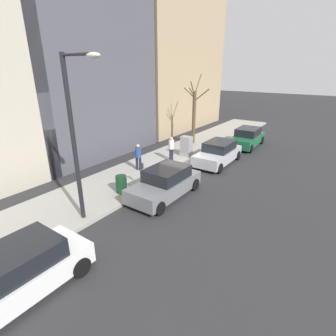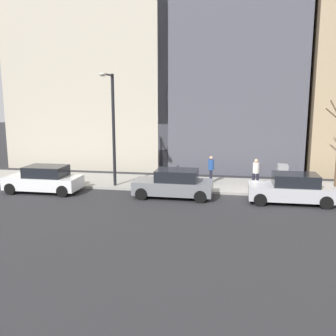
{
  "view_description": "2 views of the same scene",
  "coord_description": "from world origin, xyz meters",
  "px_view_note": "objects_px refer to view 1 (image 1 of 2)",
  "views": [
    {
      "loc": [
        -8.01,
        13.58,
        6.14
      ],
      "look_at": [
        -0.1,
        2.27,
        0.84
      ],
      "focal_mm": 28.0,
      "sensor_mm": 36.0,
      "label": 1
    },
    {
      "loc": [
        -20.4,
        0.73,
        5.18
      ],
      "look_at": [
        0.71,
        4.48,
        1.28
      ],
      "focal_mm": 40.0,
      "sensor_mm": 36.0,
      "label": 2
    }
  ],
  "objects_px": {
    "parked_car_silver": "(218,153)",
    "streetlamp": "(76,129)",
    "bare_tree": "(194,115)",
    "parked_car_green": "(247,138)",
    "pedestrian_midblock": "(138,156)",
    "parked_car_white": "(16,274)",
    "parked_car_grey": "(165,183)",
    "parking_meter": "(142,172)",
    "utility_box": "(186,146)",
    "office_block_center": "(52,2)",
    "pedestrian_near_meter": "(171,147)",
    "trash_bin": "(121,184)"
  },
  "relations": [
    {
      "from": "parked_car_grey",
      "to": "trash_bin",
      "type": "relative_size",
      "value": 4.68
    },
    {
      "from": "parked_car_white",
      "to": "streetlamp",
      "type": "xyz_separation_m",
      "value": [
        1.47,
        -3.62,
        3.28
      ]
    },
    {
      "from": "parking_meter",
      "to": "bare_tree",
      "type": "distance_m",
      "value": 9.56
    },
    {
      "from": "parked_car_white",
      "to": "parked_car_green",
      "type": "bearing_deg",
      "value": -90.22
    },
    {
      "from": "bare_tree",
      "to": "trash_bin",
      "type": "xyz_separation_m",
      "value": [
        -1.69,
        10.3,
        -1.95
      ]
    },
    {
      "from": "parked_car_grey",
      "to": "utility_box",
      "type": "bearing_deg",
      "value": -67.99
    },
    {
      "from": "parked_car_silver",
      "to": "pedestrian_near_meter",
      "type": "height_order",
      "value": "pedestrian_near_meter"
    },
    {
      "from": "streetlamp",
      "to": "pedestrian_midblock",
      "type": "bearing_deg",
      "value": -70.44
    },
    {
      "from": "parked_car_green",
      "to": "parked_car_grey",
      "type": "relative_size",
      "value": 1.01
    },
    {
      "from": "parked_car_silver",
      "to": "streetlamp",
      "type": "height_order",
      "value": "streetlamp"
    },
    {
      "from": "parked_car_silver",
      "to": "streetlamp",
      "type": "distance_m",
      "value": 10.53
    },
    {
      "from": "parking_meter",
      "to": "trash_bin",
      "type": "bearing_deg",
      "value": 68.06
    },
    {
      "from": "parked_car_white",
      "to": "pedestrian_midblock",
      "type": "relative_size",
      "value": 2.53
    },
    {
      "from": "parking_meter",
      "to": "pedestrian_midblock",
      "type": "xyz_separation_m",
      "value": [
        1.82,
        -1.8,
        0.11
      ]
    },
    {
      "from": "parking_meter",
      "to": "pedestrian_midblock",
      "type": "relative_size",
      "value": 0.81
    },
    {
      "from": "parked_car_grey",
      "to": "parking_meter",
      "type": "bearing_deg",
      "value": 1.81
    },
    {
      "from": "bare_tree",
      "to": "pedestrian_near_meter",
      "type": "xyz_separation_m",
      "value": [
        -0.98,
        4.74,
        -1.46
      ]
    },
    {
      "from": "parked_car_grey",
      "to": "pedestrian_near_meter",
      "type": "height_order",
      "value": "pedestrian_near_meter"
    },
    {
      "from": "pedestrian_near_meter",
      "to": "parked_car_silver",
      "type": "bearing_deg",
      "value": -64.41
    },
    {
      "from": "parked_car_green",
      "to": "bare_tree",
      "type": "height_order",
      "value": "bare_tree"
    },
    {
      "from": "parking_meter",
      "to": "office_block_center",
      "type": "xyz_separation_m",
      "value": [
        10.06,
        -2.82,
        9.38
      ]
    },
    {
      "from": "parking_meter",
      "to": "bare_tree",
      "type": "height_order",
      "value": "bare_tree"
    },
    {
      "from": "parked_car_green",
      "to": "trash_bin",
      "type": "distance_m",
      "value": 12.64
    },
    {
      "from": "parked_car_silver",
      "to": "office_block_center",
      "type": "xyz_separation_m",
      "value": [
        11.61,
        3.28,
        9.62
      ]
    },
    {
      "from": "parking_meter",
      "to": "utility_box",
      "type": "distance_m",
      "value": 5.97
    },
    {
      "from": "trash_bin",
      "to": "utility_box",
      "type": "bearing_deg",
      "value": -86.74
    },
    {
      "from": "parked_car_grey",
      "to": "utility_box",
      "type": "relative_size",
      "value": 2.95
    },
    {
      "from": "bare_tree",
      "to": "office_block_center",
      "type": "relative_size",
      "value": 0.27
    },
    {
      "from": "parked_car_green",
      "to": "parked_car_silver",
      "type": "relative_size",
      "value": 1.01
    },
    {
      "from": "parked_car_grey",
      "to": "utility_box",
      "type": "xyz_separation_m",
      "value": [
        2.33,
        -5.87,
        0.11
      ]
    },
    {
      "from": "parked_car_silver",
      "to": "office_block_center",
      "type": "distance_m",
      "value": 15.43
    },
    {
      "from": "streetlamp",
      "to": "trash_bin",
      "type": "distance_m",
      "value": 4.39
    },
    {
      "from": "parked_car_grey",
      "to": "bare_tree",
      "type": "relative_size",
      "value": 0.76
    },
    {
      "from": "streetlamp",
      "to": "parked_car_white",
      "type": "bearing_deg",
      "value": 112.06
    },
    {
      "from": "parked_car_silver",
      "to": "bare_tree",
      "type": "xyz_separation_m",
      "value": [
        3.7,
        -3.08,
        1.81
      ]
    },
    {
      "from": "parked_car_grey",
      "to": "utility_box",
      "type": "distance_m",
      "value": 6.32
    },
    {
      "from": "parked_car_green",
      "to": "trash_bin",
      "type": "xyz_separation_m",
      "value": [
        2.17,
        12.45,
        -0.14
      ]
    },
    {
      "from": "streetlamp",
      "to": "parking_meter",
      "type": "bearing_deg",
      "value": -87.48
    },
    {
      "from": "parking_meter",
      "to": "pedestrian_near_meter",
      "type": "relative_size",
      "value": 0.81
    },
    {
      "from": "parked_car_green",
      "to": "pedestrian_midblock",
      "type": "height_order",
      "value": "pedestrian_midblock"
    },
    {
      "from": "streetlamp",
      "to": "bare_tree",
      "type": "bearing_deg",
      "value": -79.91
    },
    {
      "from": "streetlamp",
      "to": "bare_tree",
      "type": "xyz_separation_m",
      "value": [
        2.31,
        -12.98,
        -1.47
      ]
    },
    {
      "from": "parked_car_silver",
      "to": "parked_car_grey",
      "type": "height_order",
      "value": "same"
    },
    {
      "from": "parked_car_white",
      "to": "office_block_center",
      "type": "distance_m",
      "value": 18.28
    },
    {
      "from": "parked_car_grey",
      "to": "pedestrian_midblock",
      "type": "relative_size",
      "value": 2.54
    },
    {
      "from": "parking_meter",
      "to": "pedestrian_near_meter",
      "type": "xyz_separation_m",
      "value": [
        1.16,
        -4.44,
        0.11
      ]
    },
    {
      "from": "parked_car_green",
      "to": "parked_car_white",
      "type": "relative_size",
      "value": 1.01
    },
    {
      "from": "parked_car_grey",
      "to": "pedestrian_near_meter",
      "type": "relative_size",
      "value": 2.54
    },
    {
      "from": "parked_car_silver",
      "to": "parking_meter",
      "type": "height_order",
      "value": "parked_car_silver"
    },
    {
      "from": "utility_box",
      "to": "streetlamp",
      "type": "height_order",
      "value": "streetlamp"
    }
  ]
}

